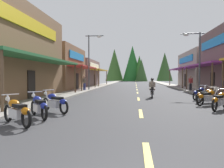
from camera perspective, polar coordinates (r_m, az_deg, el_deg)
The scene contains 21 objects.
ground at distance 36.79m, azimuth 6.24°, elevation -0.83°, with size 10.70×98.67×0.10m, color #38383A.
sidewalk_left at distance 37.31m, azimuth -3.81°, elevation -0.61°, with size 2.31×98.67×0.12m, color gray.
sidewalk_right at distance 37.40m, azimuth 16.26°, elevation -0.68°, with size 2.31×98.67×0.12m, color gray.
centerline_dashes at distance 38.68m, azimuth 6.22°, elevation -0.61°, with size 0.16×72.00×0.01m.
storefront_left_middle at distance 30.30m, azimuth -15.35°, elevation 3.83°, with size 8.93×9.66×5.47m.
storefront_left_far at distance 42.10m, azimuth -8.62°, elevation 2.75°, with size 8.08×12.04×4.67m.
storefront_right_far at distance 38.31m, azimuth 23.79°, elevation 3.38°, with size 9.58×12.66×5.57m.
streetlamp_left at distance 27.14m, azimuth -5.21°, elevation 7.38°, with size 2.18×0.30×6.61m.
streetlamp_right at distance 22.65m, azimuth 20.45°, elevation 7.21°, with size 2.18×0.30×5.79m.
motorcycle_parked_right_3 at distance 12.41m, azimuth 25.66°, elevation -3.71°, with size 1.40×1.74×1.04m.
motorcycle_parked_right_4 at distance 14.15m, azimuth 23.21°, elevation -3.02°, with size 1.79×1.34×1.04m.
motorcycle_parked_right_5 at distance 15.54m, azimuth 22.85°, elevation -2.59°, with size 1.80×1.32×1.04m.
motorcycle_parked_right_6 at distance 17.39m, azimuth 21.37°, elevation -2.12°, with size 1.48×1.68×1.04m.
motorcycle_parked_left_0 at distance 8.36m, azimuth -22.95°, elevation -6.28°, with size 1.73×1.42×1.04m.
motorcycle_parked_left_1 at distance 9.54m, azimuth -18.04°, elevation -5.24°, with size 1.44×1.71×1.04m.
motorcycle_parked_left_2 at distance 10.74m, azimuth -14.29°, elevation -4.42°, with size 1.76×1.38×1.04m.
rider_cruising_lead at distance 18.11m, azimuth 10.13°, elevation -1.34°, with size 0.60×2.14×1.57m.
pedestrian_by_shop at distance 26.27m, azimuth -7.01°, elevation 0.50°, with size 0.52×0.39×1.79m.
pedestrian_browsing at distance 20.57m, azimuth 26.41°, elevation -0.47°, with size 0.33×0.56×1.55m.
pedestrian_waiting at distance 26.96m, azimuth 19.27°, elevation 0.43°, with size 0.42×0.48×1.78m.
treeline_backdrop at distance 88.75m, azimuth 5.77°, elevation 4.59°, with size 26.43×12.10×13.80m.
Camera 1 is at (-0.27, -2.41, 1.65)m, focal length 36.13 mm.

